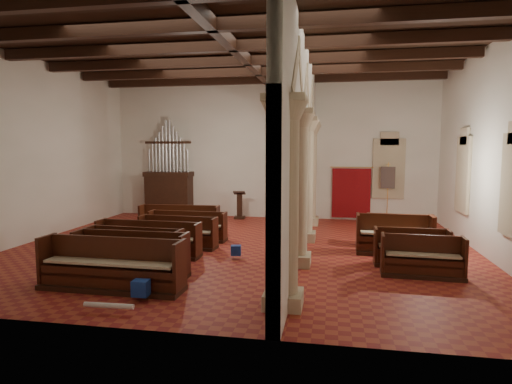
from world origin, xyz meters
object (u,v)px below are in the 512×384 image
at_px(pipe_organ, 169,186).
at_px(aisle_pew_0, 422,263).
at_px(processional_banner, 387,203).
at_px(nave_pew_0, 111,273).
at_px(lectern, 240,207).

relative_size(pipe_organ, aisle_pew_0, 2.26).
height_order(processional_banner, nave_pew_0, processional_banner).
bearing_deg(aisle_pew_0, pipe_organ, 144.43).
xyz_separation_m(lectern, aisle_pew_0, (6.10, -7.33, -0.18)).
xyz_separation_m(lectern, processional_banner, (6.18, 0.11, 0.30)).
height_order(processional_banner, aisle_pew_0, processional_banner).
height_order(lectern, nave_pew_0, lectern).
bearing_deg(pipe_organ, nave_pew_0, -75.56).
relative_size(pipe_organ, nave_pew_0, 1.36).
relative_size(pipe_organ, lectern, 3.57).
relative_size(lectern, processional_banner, 0.50).
height_order(lectern, aisle_pew_0, lectern).
xyz_separation_m(processional_banner, aisle_pew_0, (-0.07, -7.45, -0.48)).
distance_m(pipe_organ, lectern, 3.38).
bearing_deg(processional_banner, pipe_organ, -161.51).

